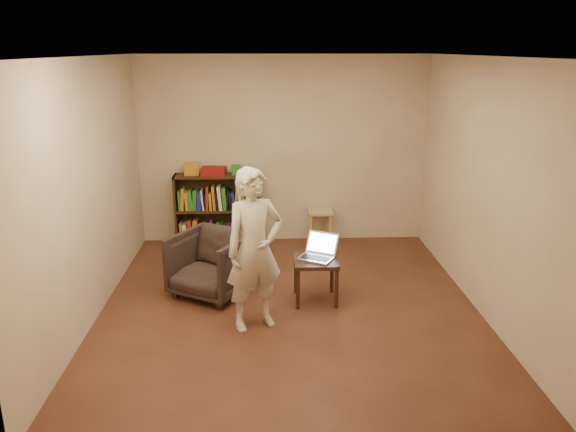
{
  "coord_description": "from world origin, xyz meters",
  "views": [
    {
      "loc": [
        -0.23,
        -5.5,
        2.68
      ],
      "look_at": [
        -0.0,
        0.35,
        0.92
      ],
      "focal_mm": 35.0,
      "sensor_mm": 36.0,
      "label": 1
    }
  ],
  "objects_px": {
    "side_table": "(316,266)",
    "person": "(254,250)",
    "laptop": "(318,252)",
    "bookshelf": "(219,214)",
    "stool": "(320,217)",
    "armchair": "(211,264)"
  },
  "relations": [
    {
      "from": "side_table",
      "to": "laptop",
      "type": "relative_size",
      "value": 0.99
    },
    {
      "from": "armchair",
      "to": "side_table",
      "type": "bearing_deg",
      "value": 18.92
    },
    {
      "from": "side_table",
      "to": "laptop",
      "type": "distance_m",
      "value": 0.15
    },
    {
      "from": "armchair",
      "to": "side_table",
      "type": "height_order",
      "value": "armchair"
    },
    {
      "from": "armchair",
      "to": "person",
      "type": "xyz_separation_m",
      "value": [
        0.5,
        -0.78,
        0.45
      ]
    },
    {
      "from": "person",
      "to": "armchair",
      "type": "bearing_deg",
      "value": 97.42
    },
    {
      "from": "laptop",
      "to": "bookshelf",
      "type": "bearing_deg",
      "value": 151.44
    },
    {
      "from": "person",
      "to": "laptop",
      "type": "bearing_deg",
      "value": 16.86
    },
    {
      "from": "bookshelf",
      "to": "laptop",
      "type": "relative_size",
      "value": 2.44
    },
    {
      "from": "stool",
      "to": "side_table",
      "type": "xyz_separation_m",
      "value": [
        -0.22,
        -1.87,
        0.01
      ]
    },
    {
      "from": "stool",
      "to": "side_table",
      "type": "relative_size",
      "value": 1.01
    },
    {
      "from": "armchair",
      "to": "laptop",
      "type": "relative_size",
      "value": 1.6
    },
    {
      "from": "bookshelf",
      "to": "stool",
      "type": "height_order",
      "value": "bookshelf"
    },
    {
      "from": "laptop",
      "to": "side_table",
      "type": "bearing_deg",
      "value": -90.25
    },
    {
      "from": "person",
      "to": "side_table",
      "type": "bearing_deg",
      "value": 15.52
    },
    {
      "from": "side_table",
      "to": "laptop",
      "type": "bearing_deg",
      "value": 61.46
    },
    {
      "from": "side_table",
      "to": "person",
      "type": "xyz_separation_m",
      "value": [
        -0.65,
        -0.56,
        0.4
      ]
    },
    {
      "from": "bookshelf",
      "to": "person",
      "type": "distance_m",
      "value": 2.58
    },
    {
      "from": "stool",
      "to": "side_table",
      "type": "distance_m",
      "value": 1.88
    },
    {
      "from": "bookshelf",
      "to": "side_table",
      "type": "distance_m",
      "value": 2.28
    },
    {
      "from": "side_table",
      "to": "laptop",
      "type": "xyz_separation_m",
      "value": [
        0.03,
        0.05,
        0.14
      ]
    },
    {
      "from": "bookshelf",
      "to": "person",
      "type": "height_order",
      "value": "person"
    }
  ]
}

